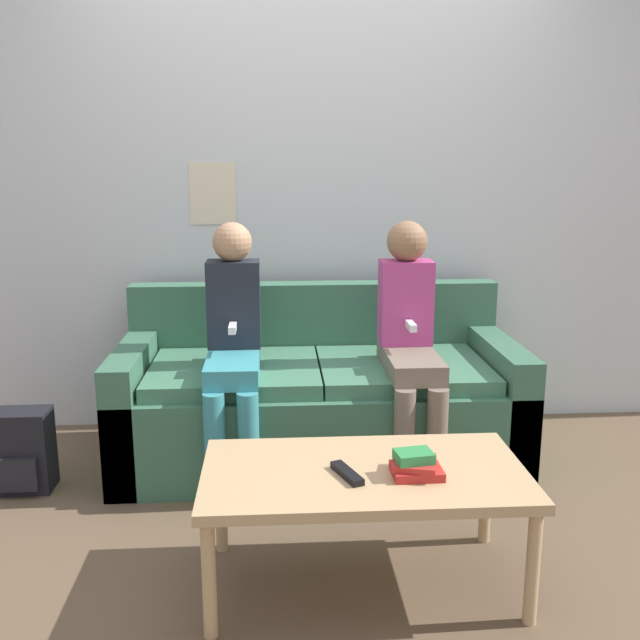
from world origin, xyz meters
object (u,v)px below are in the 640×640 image
(couch, at_px, (318,401))
(tv_remote, at_px, (347,473))
(coffee_table, at_px, (364,481))
(backpack, at_px, (23,452))
(person_right, at_px, (410,334))
(person_left, at_px, (233,339))

(couch, relative_size, tv_remote, 10.90)
(tv_remote, bearing_deg, coffee_table, 18.40)
(backpack, bearing_deg, person_right, 3.45)
(person_left, bearing_deg, tv_remote, -66.69)
(couch, xyz_separation_m, tv_remote, (0.02, -1.15, 0.15))
(backpack, bearing_deg, coffee_table, -29.92)
(tv_remote, xyz_separation_m, backpack, (-1.34, 0.86, -0.26))
(backpack, bearing_deg, couch, 12.50)
(tv_remote, bearing_deg, backpack, 126.03)
(person_right, relative_size, backpack, 3.17)
(tv_remote, bearing_deg, person_left, 92.01)
(person_right, bearing_deg, coffee_table, -109.32)
(coffee_table, bearing_deg, person_right, 70.68)
(couch, height_order, tv_remote, couch)
(person_right, distance_m, backpack, 1.79)
(coffee_table, xyz_separation_m, backpack, (-1.40, 0.81, -0.20))
(couch, bearing_deg, backpack, -167.50)
(couch, xyz_separation_m, person_left, (-0.39, -0.19, 0.37))
(person_left, relative_size, person_right, 1.00)
(couch, height_order, person_left, person_left)
(tv_remote, distance_m, backpack, 1.61)
(coffee_table, bearing_deg, couch, 94.40)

